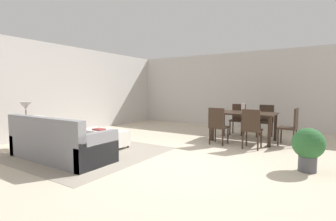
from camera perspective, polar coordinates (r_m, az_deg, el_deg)
name	(u,v)px	position (r m, az deg, el deg)	size (l,w,h in m)	color
ground_plane	(179,162)	(4.72, 2.56, -11.89)	(10.80, 10.80, 0.00)	beige
wall_back	(249,90)	(9.20, 18.31, 4.56)	(9.00, 0.12, 2.70)	beige
wall_left	(57,90)	(8.06, -24.46, 4.36)	(0.12, 11.00, 2.70)	beige
area_rug	(85,152)	(5.72, -18.73, -9.11)	(3.00, 2.80, 0.01)	gray
couch	(59,144)	(5.28, -24.00, -7.18)	(2.20, 0.89, 0.86)	gray
ottoman_table	(104,137)	(6.06, -14.68, -6.00)	(1.18, 0.57, 0.41)	silver
side_table	(27,130)	(6.51, -29.99, -3.87)	(0.40, 0.40, 0.56)	brown
table_lamp	(26,107)	(6.46, -30.19, 0.78)	(0.26, 0.26, 0.53)	brown
dining_table	(244,116)	(6.81, 17.28, -1.18)	(1.55, 0.98, 0.76)	#332319
dining_chair_near_left	(218,124)	(6.16, 11.49, -3.08)	(0.42, 0.42, 0.92)	#332319
dining_chair_near_right	(251,127)	(5.90, 18.83, -3.59)	(0.40, 0.40, 0.92)	#332319
dining_chair_far_left	(238,117)	(7.77, 15.95, -1.53)	(0.42, 0.42, 0.92)	#332319
dining_chair_far_right	(266,119)	(7.61, 21.73, -1.83)	(0.43, 0.43, 0.92)	#332319
dining_chair_head_east	(291,125)	(6.62, 26.77, -2.96)	(0.43, 0.43, 0.92)	#332319
vase_centerpiece	(243,108)	(6.75, 17.04, 0.59)	(0.09, 0.09, 0.24)	silver
book_on_ottoman	(99,129)	(6.03, -15.74, -4.24)	(0.26, 0.20, 0.03)	maroon
potted_plant	(308,146)	(4.71, 29.81, -7.20)	(0.51, 0.51, 0.73)	#4C4C51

